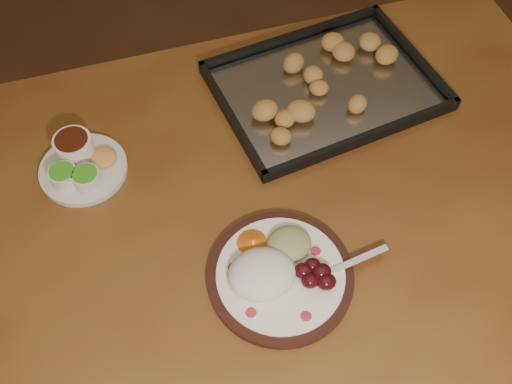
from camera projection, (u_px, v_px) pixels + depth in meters
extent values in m
plane|color=brown|center=(292.00, 315.00, 1.71)|extent=(4.00, 4.00, 0.00)
cube|color=brown|center=(237.00, 216.00, 1.05)|extent=(1.56, 1.01, 0.04)
cylinder|color=#483415|center=(427.00, 118.00, 1.68)|extent=(0.07, 0.07, 0.71)
cylinder|color=black|center=(280.00, 276.00, 0.96)|extent=(0.25, 0.25, 0.01)
cylinder|color=white|center=(281.00, 274.00, 0.95)|extent=(0.22, 0.22, 0.01)
ellipsoid|color=#AD2934|center=(251.00, 313.00, 0.91)|extent=(0.02, 0.02, 0.00)
ellipsoid|color=#AD2934|center=(306.00, 316.00, 0.91)|extent=(0.02, 0.02, 0.00)
ellipsoid|color=#AD2934|center=(316.00, 251.00, 0.97)|extent=(0.02, 0.02, 0.00)
ellipsoid|color=#AD2934|center=(233.00, 267.00, 0.95)|extent=(0.02, 0.02, 0.00)
ellipsoid|color=white|center=(262.00, 274.00, 0.93)|extent=(0.13, 0.11, 0.05)
ellipsoid|color=#4D0B14|center=(310.00, 280.00, 0.93)|extent=(0.03, 0.03, 0.02)
ellipsoid|color=#4D0B14|center=(321.00, 272.00, 0.93)|extent=(0.03, 0.03, 0.02)
ellipsoid|color=#4D0B14|center=(312.00, 265.00, 0.94)|extent=(0.03, 0.03, 0.02)
ellipsoid|color=#4D0B14|center=(326.00, 282.00, 0.92)|extent=(0.03, 0.03, 0.02)
ellipsoid|color=#4D0B14|center=(303.00, 271.00, 0.94)|extent=(0.03, 0.03, 0.02)
ellipsoid|color=tan|center=(289.00, 243.00, 0.97)|extent=(0.09, 0.08, 0.03)
cone|color=#D86213|center=(253.00, 241.00, 0.97)|extent=(0.07, 0.07, 0.02)
cube|color=silver|center=(357.00, 260.00, 0.96)|extent=(0.12, 0.04, 0.00)
cube|color=silver|center=(324.00, 275.00, 0.94)|extent=(0.04, 0.03, 0.00)
cylinder|color=silver|center=(315.00, 284.00, 0.93)|extent=(0.03, 0.01, 0.00)
cylinder|color=silver|center=(313.00, 281.00, 0.94)|extent=(0.03, 0.01, 0.00)
cylinder|color=silver|center=(312.00, 278.00, 0.94)|extent=(0.03, 0.01, 0.00)
cylinder|color=silver|center=(310.00, 275.00, 0.94)|extent=(0.03, 0.01, 0.00)
cylinder|color=silver|center=(84.00, 169.00, 1.08)|extent=(0.17, 0.17, 0.01)
cylinder|color=white|center=(64.00, 176.00, 1.04)|extent=(0.05, 0.05, 0.03)
cylinder|color=green|center=(61.00, 171.00, 1.03)|extent=(0.05, 0.05, 0.00)
cylinder|color=white|center=(87.00, 179.00, 1.04)|extent=(0.05, 0.05, 0.03)
cylinder|color=green|center=(85.00, 174.00, 1.03)|extent=(0.05, 0.05, 0.00)
cylinder|color=white|center=(74.00, 146.00, 1.08)|extent=(0.07, 0.07, 0.04)
cylinder|color=#39140A|center=(71.00, 140.00, 1.06)|extent=(0.06, 0.06, 0.00)
ellipsoid|color=#EE9D54|center=(104.00, 157.00, 1.08)|extent=(0.05, 0.05, 0.02)
cube|color=black|center=(325.00, 89.00, 1.20)|extent=(0.50, 0.41, 0.01)
cube|color=black|center=(292.00, 37.00, 1.26)|extent=(0.43, 0.10, 0.02)
cube|color=black|center=(365.00, 138.00, 1.11)|extent=(0.43, 0.10, 0.02)
cube|color=black|center=(413.00, 54.00, 1.23)|extent=(0.08, 0.32, 0.02)
cube|color=black|center=(231.00, 117.00, 1.13)|extent=(0.08, 0.32, 0.02)
cube|color=#B8B7BC|center=(325.00, 87.00, 1.19)|extent=(0.46, 0.37, 0.00)
ellipsoid|color=#B6823F|center=(350.00, 73.00, 1.19)|extent=(0.05, 0.05, 0.03)
ellipsoid|color=#B6823F|center=(360.00, 56.00, 1.22)|extent=(0.07, 0.06, 0.03)
ellipsoid|color=#B6823F|center=(323.00, 49.00, 1.23)|extent=(0.06, 0.07, 0.03)
ellipsoid|color=#B6823F|center=(314.00, 64.00, 1.20)|extent=(0.05, 0.05, 0.03)
ellipsoid|color=#B6823F|center=(290.00, 65.00, 1.20)|extent=(0.06, 0.07, 0.03)
ellipsoid|color=#B6823F|center=(302.00, 81.00, 1.17)|extent=(0.07, 0.06, 0.03)
ellipsoid|color=#B6823F|center=(276.00, 98.00, 1.15)|extent=(0.05, 0.05, 0.03)
ellipsoid|color=#B6823F|center=(309.00, 107.00, 1.14)|extent=(0.07, 0.06, 0.03)
ellipsoid|color=#B6823F|center=(308.00, 107.00, 1.14)|extent=(0.06, 0.07, 0.03)
ellipsoid|color=#B6823F|center=(347.00, 108.00, 1.13)|extent=(0.05, 0.05, 0.03)
ellipsoid|color=#B6823F|center=(346.00, 87.00, 1.16)|extent=(0.06, 0.07, 0.03)
ellipsoid|color=#B6823F|center=(377.00, 77.00, 1.18)|extent=(0.07, 0.06, 0.03)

